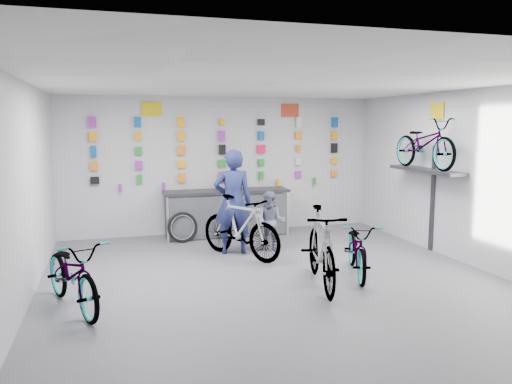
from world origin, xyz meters
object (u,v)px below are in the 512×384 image
object	(u,v)px
clerk	(233,202)
bike_center	(321,248)
bike_left	(73,273)
customer	(271,222)
bike_service	(240,227)
counter	(227,213)
bike_right	(358,248)

from	to	relation	value
clerk	bike_center	bearing A→B (deg)	118.51
clerk	bike_left	bearing A→B (deg)	48.56
customer	bike_left	bearing A→B (deg)	-120.60
bike_left	bike_service	world-z (taller)	bike_service
counter	bike_service	world-z (taller)	bike_service
bike_center	customer	world-z (taller)	bike_center
bike_left	customer	xyz separation A→B (m)	(3.39, 2.10, 0.10)
bike_center	customer	xyz separation A→B (m)	(-0.09, 2.16, -0.01)
bike_center	clerk	world-z (taller)	clerk
counter	bike_center	size ratio (longest dim) A/B	1.37
bike_right	bike_service	world-z (taller)	bike_service
customer	bike_center	bearing A→B (deg)	-60.08
bike_center	bike_right	size ratio (longest dim) A/B	1.16
bike_service	clerk	xyz separation A→B (m)	(-0.05, 0.34, 0.41)
bike_right	bike_service	size ratio (longest dim) A/B	0.90
bike_left	clerk	size ratio (longest dim) A/B	0.94
counter	customer	size ratio (longest dim) A/B	2.33
counter	bike_right	size ratio (longest dim) A/B	1.59
bike_left	bike_service	distance (m)	3.31
bike_left	clerk	xyz separation A→B (m)	(2.69, 2.20, 0.49)
bike_center	customer	bearing A→B (deg)	105.42
bike_service	customer	xyz separation A→B (m)	(0.65, 0.24, 0.01)
counter	clerk	xyz separation A→B (m)	(-0.22, -1.48, 0.49)
bike_service	customer	world-z (taller)	customer
bike_service	clerk	world-z (taller)	clerk
bike_center	counter	bearing A→B (deg)	111.83
bike_center	clerk	distance (m)	2.43
bike_service	bike_left	bearing A→B (deg)	-177.87
bike_right	bike_center	bearing A→B (deg)	-136.40
bike_left	bike_center	world-z (taller)	bike_center
bike_left	bike_right	size ratio (longest dim) A/B	1.08
bike_center	customer	size ratio (longest dim) A/B	1.70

